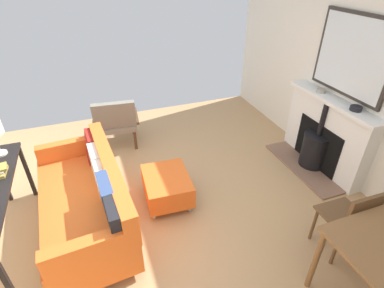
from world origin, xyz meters
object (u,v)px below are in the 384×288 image
Objects in this scene: mantel_bowl_far at (356,108)px; armchair_accent at (116,121)px; mantel_bowl_near at (321,90)px; dining_chair_near_fireplace at (351,218)px; sofa at (89,201)px; ottoman at (167,186)px; fireplace at (323,138)px.

armchair_accent is at bearing -34.60° from mantel_bowl_far.
mantel_bowl_near is 1.86m from dining_chair_near_fireplace.
armchair_accent is 1.01× the size of dining_chair_near_fireplace.
mantel_bowl_far is 1.40m from dining_chair_near_fireplace.
mantel_bowl_far reaches higher than mantel_bowl_near.
sofa is 0.91m from ottoman.
mantel_bowl_far is 0.17× the size of armchair_accent.
dining_chair_near_fireplace reaches higher than ottoman.
mantel_bowl_far is at bearing 90.00° from mantel_bowl_near.
mantel_bowl_far reaches higher than ottoman.
sofa is 1.64m from armchair_accent.
mantel_bowl_far reaches higher than dining_chair_near_fireplace.
mantel_bowl_near is 3.23m from sofa.
dining_chair_near_fireplace is at bearing 49.63° from mantel_bowl_far.
ottoman is 0.83× the size of armchair_accent.
mantel_bowl_near is 2.96m from armchair_accent.
armchair_accent is (0.38, -1.44, 0.23)m from ottoman.
armchair_accent is (2.63, -1.82, -0.59)m from mantel_bowl_far.
ottoman is (2.23, -0.04, -0.23)m from fireplace.
fireplace reaches higher than sofa.
fireplace is at bearing -178.55° from sofa.
dining_chair_near_fireplace is (-1.80, 2.79, 0.04)m from armchair_accent.
mantel_bowl_near is (-0.02, -0.25, 0.60)m from fireplace.
dining_chair_near_fireplace is (0.83, 0.98, -0.55)m from mantel_bowl_far.
mantel_bowl_near reaches higher than sofa.
dining_chair_near_fireplace is at bearing 62.09° from mantel_bowl_near.
ottoman is (-0.89, -0.11, -0.15)m from sofa.
mantel_bowl_near reaches higher than fireplace.
fireplace is 1.76× the size of dining_chair_near_fireplace.
mantel_bowl_near reaches higher than ottoman.
ottoman is at bearing 104.75° from armchair_accent.
sofa is at bearing 7.28° from ottoman.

